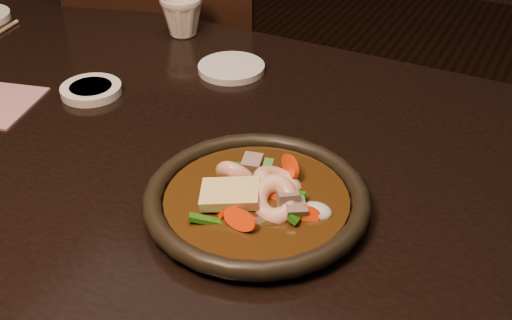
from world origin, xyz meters
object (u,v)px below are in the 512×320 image
at_px(plate, 257,200).
at_px(chair, 180,82).
at_px(table, 108,174).
at_px(tea_cup, 182,15).

bearing_deg(plate, chair, 130.81).
height_order(table, chair, chair).
bearing_deg(plate, table, 169.33).
relative_size(table, chair, 1.70).
height_order(chair, tea_cup, chair).
bearing_deg(chair, tea_cup, 110.11).
relative_size(plate, tea_cup, 3.42).
distance_m(table, chair, 0.65).
height_order(table, tea_cup, tea_cup).
bearing_deg(chair, plate, 112.92).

